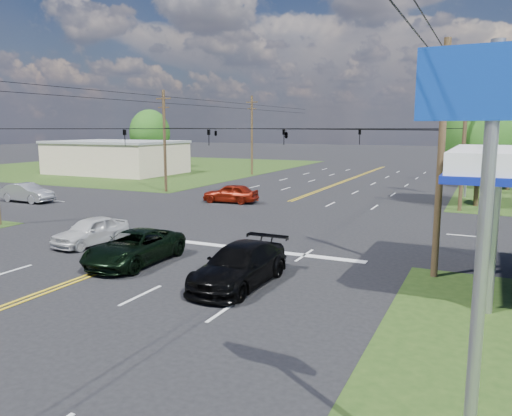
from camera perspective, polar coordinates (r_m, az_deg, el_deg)
The scene contains 21 objects.
ground at distance 34.06m, azimuth -1.04°, elevation -1.09°, with size 280.00×280.00×0.00m, color black.
grass_nw at distance 79.79m, azimuth -13.64°, elevation 4.61°, with size 46.00×48.00×0.03m, color #1F3912.
stop_bar at distance 24.90m, azimuth 1.20°, elevation -4.97°, with size 10.00×0.50×0.02m, color silver.
retail_nw at distance 68.79m, azimuth -15.65°, elevation 5.50°, with size 16.00×11.00×4.00m, color beige.
pole_se at distance 21.19m, azimuth 20.37°, elevation 5.42°, with size 1.60×0.28×9.50m.
pole_nw at distance 47.95m, azimuth -10.40°, elevation 7.68°, with size 1.60×0.28×9.50m.
pole_ne at distance 39.14m, azimuth 22.66°, elevation 6.79°, with size 1.60×0.28×9.50m.
pole_left_far at distance 64.38m, azimuth -0.48°, elevation 8.42°, with size 1.60×0.28×10.00m.
pole_right_far at distance 58.11m, azimuth 23.55°, elevation 7.57°, with size 1.60×0.28×10.00m.
span_wire_signals at distance 33.50m, azimuth -1.07°, elevation 9.05°, with size 26.00×18.00×1.13m.
power_lines at distance 31.82m, azimuth -2.72°, elevation 13.73°, with size 26.04×100.00×0.64m.
tree_right_a at distance 42.10m, azimuth 24.21°, elevation 6.76°, with size 5.70×5.70×8.18m.
tree_right_b at distance 54.14m, azimuth 27.07°, elevation 6.25°, with size 4.94×4.94×7.09m.
tree_far_l at distance 77.72m, azimuth -12.04°, elevation 8.39°, with size 6.08×6.08×8.72m.
pickup_dkgreen at distance 23.22m, azimuth -13.72°, elevation -4.39°, with size 2.48×5.37×1.49m, color black.
suv_black at distance 19.54m, azimuth -1.90°, elevation -6.57°, with size 2.22×5.47×1.59m, color black.
pickup_white at distance 27.54m, azimuth -18.35°, elevation -2.50°, with size 1.72×4.28×1.46m, color silver.
sedan_silver at distance 45.01m, azimuth -24.70°, elevation 1.60°, with size 1.64×4.71×1.55m, color #9C9DA1.
sedan_red at distance 40.66m, azimuth -2.92°, elevation 1.69°, with size 1.82×4.52×1.54m, color maroon.
polesign_se at distance 8.09m, azimuth 25.16°, elevation 5.51°, with size 2.17×0.35×7.35m.
polesign_ne at distance 47.03m, azimuth 23.28°, elevation 9.69°, with size 2.46×0.54×8.93m.
Camera 1 is at (14.76, -18.08, 6.13)m, focal length 35.00 mm.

